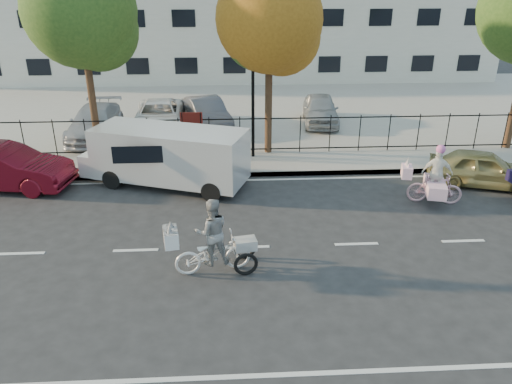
{
  "coord_description": "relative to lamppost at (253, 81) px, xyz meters",
  "views": [
    {
      "loc": [
        -0.42,
        -11.73,
        6.9
      ],
      "look_at": [
        0.3,
        1.2,
        1.1
      ],
      "focal_mm": 35.0,
      "sensor_mm": 36.0,
      "label": 1
    }
  ],
  "objects": [
    {
      "name": "white_van",
      "position": [
        -3.06,
        -2.37,
        -2.0
      ],
      "size": [
        6.11,
        3.55,
        2.01
      ],
      "rotation": [
        0.0,
        0.0,
        -0.35
      ],
      "color": "silver",
      "rests_on": "ground"
    },
    {
      "name": "tree_west",
      "position": [
        -6.08,
        1.04,
        2.19
      ],
      "size": [
        4.13,
        4.13,
        7.58
      ],
      "color": "#442D1D",
      "rests_on": "ground"
    },
    {
      "name": "ground",
      "position": [
        -0.5,
        -6.8,
        -3.11
      ],
      "size": [
        120.0,
        120.0,
        0.0
      ],
      "primitive_type": "plane",
      "color": "#333334"
    },
    {
      "name": "zebra_trike",
      "position": [
        -1.39,
        -7.9,
        -2.35
      ],
      "size": [
        2.3,
        1.14,
        1.96
      ],
      "rotation": [
        0.0,
        0.0,
        1.76
      ],
      "color": "white",
      "rests_on": "ground"
    },
    {
      "name": "lot_car_a",
      "position": [
        -6.75,
        2.85,
        -2.3
      ],
      "size": [
        1.86,
        4.56,
        1.32
      ],
      "primitive_type": "imported",
      "rotation": [
        0.0,
        0.0,
        0.0
      ],
      "color": "#A9AAB1",
      "rests_on": "parking_lot"
    },
    {
      "name": "street_sign",
      "position": [
        -2.35,
        0.0,
        -1.7
      ],
      "size": [
        0.85,
        0.06,
        1.8
      ],
      "color": "black",
      "rests_on": "sidewalk"
    },
    {
      "name": "sidewalk",
      "position": [
        -0.5,
        -0.7,
        -3.04
      ],
      "size": [
        60.0,
        2.2,
        0.15
      ],
      "primitive_type": "cube",
      "color": "#A8A399",
      "rests_on": "ground"
    },
    {
      "name": "lamppost",
      "position": [
        0.0,
        0.0,
        0.0
      ],
      "size": [
        0.36,
        0.36,
        4.33
      ],
      "color": "black",
      "rests_on": "sidewalk"
    },
    {
      "name": "building",
      "position": [
        -0.5,
        18.2,
        -0.11
      ],
      "size": [
        34.0,
        10.0,
        6.0
      ],
      "primitive_type": "cube",
      "color": "silver",
      "rests_on": "ground"
    },
    {
      "name": "unicorn_bike",
      "position": [
        5.55,
        -4.31,
        -2.38
      ],
      "size": [
        2.0,
        1.43,
        1.97
      ],
      "rotation": [
        0.0,
        0.0,
        1.33
      ],
      "color": "#DFAABA",
      "rests_on": "ground"
    },
    {
      "name": "parking_lot",
      "position": [
        -0.5,
        8.2,
        -3.04
      ],
      "size": [
        60.0,
        15.6,
        0.15
      ],
      "primitive_type": "cube",
      "color": "#A8A399",
      "rests_on": "ground"
    },
    {
      "name": "tree_mid",
      "position": [
        0.77,
        0.56,
        1.94
      ],
      "size": [
        3.94,
        3.94,
        7.22
      ],
      "color": "#442D1D",
      "rests_on": "ground"
    },
    {
      "name": "curb",
      "position": [
        -0.5,
        -1.75,
        -3.04
      ],
      "size": [
        60.0,
        0.1,
        0.15
      ],
      "primitive_type": "cube",
      "color": "#A8A399",
      "rests_on": "ground"
    },
    {
      "name": "lot_car_b",
      "position": [
        -4.11,
        3.81,
        -2.32
      ],
      "size": [
        2.32,
        4.72,
        1.29
      ],
      "primitive_type": "imported",
      "rotation": [
        0.0,
        0.0,
        0.04
      ],
      "color": "white",
      "rests_on": "parking_lot"
    },
    {
      "name": "iron_fence",
      "position": [
        -0.5,
        0.4,
        -2.21
      ],
      "size": [
        58.0,
        0.06,
        1.5
      ],
      "primitive_type": null,
      "color": "black",
      "rests_on": "sidewalk"
    },
    {
      "name": "lot_car_d",
      "position": [
        3.43,
        4.46,
        -2.3
      ],
      "size": [
        1.95,
        4.05,
        1.33
      ],
      "primitive_type": "imported",
      "rotation": [
        0.0,
        0.0,
        -0.1
      ],
      "color": "#9A9EA1",
      "rests_on": "parking_lot"
    },
    {
      "name": "gold_sedan",
      "position": [
        7.81,
        -3.0,
        -2.49
      ],
      "size": [
        3.93,
        2.52,
        1.25
      ],
      "primitive_type": "imported",
      "rotation": [
        0.0,
        0.0,
        1.26
      ],
      "color": "#9E9256",
      "rests_on": "ground"
    },
    {
      "name": "road_markings",
      "position": [
        -0.5,
        -6.8,
        -3.11
      ],
      "size": [
        60.0,
        9.52,
        0.01
      ],
      "primitive_type": null,
      "color": "silver",
      "rests_on": "ground"
    },
    {
      "name": "red_sedan",
      "position": [
        -8.58,
        -2.3,
        -2.37
      ],
      "size": [
        4.71,
        2.32,
        1.49
      ],
      "primitive_type": "imported",
      "rotation": [
        0.0,
        0.0,
        1.4
      ],
      "color": "#5F0A17",
      "rests_on": "ground"
    },
    {
      "name": "lot_car_c",
      "position": [
        -1.94,
        3.98,
        -2.28
      ],
      "size": [
        2.62,
        4.36,
        1.36
      ],
      "primitive_type": "imported",
      "rotation": [
        0.0,
        0.0,
        0.31
      ],
      "color": "#515259",
      "rests_on": "parking_lot"
    }
  ]
}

